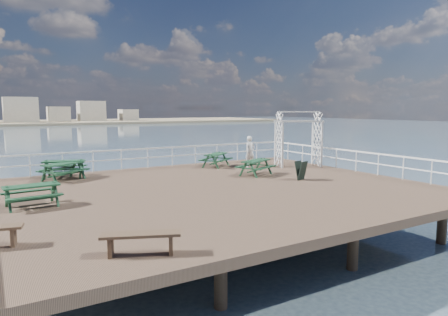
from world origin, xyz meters
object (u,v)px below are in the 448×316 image
picnic_table_c (216,157)px  trellis_arbor (298,142)px  picnic_table_a (63,168)px  person (250,152)px  picnic_table_b (64,165)px  picnic_table_d (32,191)px  picnic_table_e (256,164)px  flat_bench_far (141,238)px

picnic_table_c → trellis_arbor: trellis_arbor is taller
picnic_table_a → trellis_arbor: 12.46m
person → picnic_table_b: bearing=165.7°
picnic_table_c → picnic_table_a: bearing=144.6°
picnic_table_b → person: 9.66m
picnic_table_c → trellis_arbor: 4.76m
picnic_table_d → person: bearing=13.5°
picnic_table_a → picnic_table_e: (8.37, -3.38, -0.03)m
picnic_table_c → flat_bench_far: bearing=-162.5°
picnic_table_e → person: (1.28, 2.38, 0.33)m
flat_bench_far → person: 13.88m
picnic_table_c → picnic_table_e: bearing=-120.9°
picnic_table_a → picnic_table_e: 9.03m
flat_bench_far → person: (9.72, 9.90, 0.49)m
picnic_table_b → flat_bench_far: (-0.22, -11.60, -0.21)m
picnic_table_c → picnic_table_e: size_ratio=1.03×
picnic_table_b → trellis_arbor: trellis_arbor is taller
flat_bench_far → picnic_table_c: bearing=76.1°
picnic_table_b → person: (9.50, -1.70, 0.28)m
picnic_table_a → picnic_table_e: picnic_table_a is taller
picnic_table_d → picnic_table_e: picnic_table_e is taller
picnic_table_b → person: bearing=9.6°
person → picnic_table_c: bearing=141.5°
picnic_table_b → picnic_table_d: size_ratio=1.25×
picnic_table_b → trellis_arbor: 12.45m
picnic_table_d → picnic_table_e: bearing=3.0°
person → trellis_arbor: bearing=-25.0°
picnic_table_a → trellis_arbor: size_ratio=0.74×
picnic_table_b → person: size_ratio=1.32×
picnic_table_a → trellis_arbor: trellis_arbor is taller
picnic_table_e → person: 2.72m
picnic_table_e → person: person is taller
picnic_table_a → picnic_table_c: size_ratio=1.04×
picnic_table_e → picnic_table_c: bearing=70.6°
picnic_table_c → flat_bench_far: size_ratio=1.23×
trellis_arbor → picnic_table_b: bearing=-172.4°
picnic_table_a → picnic_table_b: (0.15, 0.70, 0.02)m
picnic_table_e → trellis_arbor: 4.22m
picnic_table_d → person: size_ratio=1.05×
picnic_table_a → trellis_arbor: (12.27, -1.99, 0.81)m
trellis_arbor → picnic_table_a: bearing=-169.1°
picnic_table_c → trellis_arbor: bearing=-62.2°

